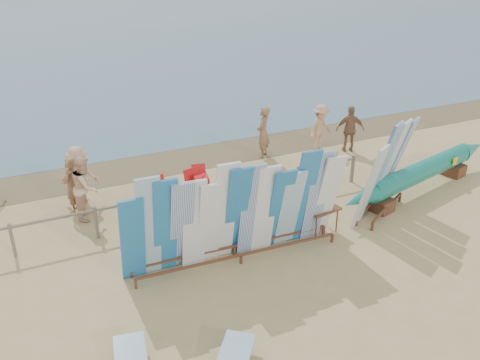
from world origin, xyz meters
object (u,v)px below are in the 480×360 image
beachgoer_9 (320,128)px  beachgoer_3 (79,174)px  beachgoer_1 (72,185)px  beach_chair_left (198,191)px  stroller (201,186)px  beachgoer_7 (263,132)px  main_surfboard_rack (238,215)px  beachgoer_10 (350,129)px  outrigger_canoe (422,172)px  beach_chair_right (166,198)px  side_surfboard_rack (384,171)px  vendor_table (321,219)px  beachgoer_2 (85,187)px

beachgoer_9 → beachgoer_3: beachgoer_9 is taller
beachgoer_1 → beachgoer_9: bearing=126.3°
beach_chair_left → beachgoer_9: 5.79m
stroller → beachgoer_7: 3.82m
main_surfboard_rack → beachgoer_10: bearing=37.8°
main_surfboard_rack → beachgoer_10: (6.62, 4.63, -0.36)m
outrigger_canoe → beach_chair_right: outrigger_canoe is taller
outrigger_canoe → beachgoer_7: (-3.06, 4.53, 0.27)m
beach_chair_left → beachgoer_1: size_ratio=0.58×
beach_chair_right → beachgoer_7: bearing=-12.6°
beach_chair_left → stroller: (0.12, 0.09, 0.12)m
side_surfboard_rack → beachgoer_1: size_ratio=1.73×
side_surfboard_rack → vendor_table: 2.29m
beachgoer_2 → beachgoer_3: size_ratio=1.05×
outrigger_canoe → beach_chair_right: (-7.33, 2.41, -0.39)m
beachgoer_7 → beachgoer_10: 3.21m
outrigger_canoe → beach_chair_left: bearing=145.6°
vendor_table → beachgoer_7: (1.03, 5.27, 0.53)m
beachgoer_1 → beachgoer_7: bearing=131.1°
main_surfboard_rack → beachgoer_7: bearing=60.1°
stroller → beachgoer_9: bearing=28.2°
beachgoer_10 → stroller: bearing=38.6°
stroller → beachgoer_10: beachgoer_10 is taller
beachgoer_9 → beachgoer_3: bearing=162.7°
beachgoer_1 → beachgoer_3: 0.68m
main_surfboard_rack → beachgoer_3: main_surfboard_rack is taller
beachgoer_1 → beachgoer_3: bearing=-177.0°
side_surfboard_rack → beachgoer_10: bearing=35.5°
beach_chair_right → beachgoer_2: size_ratio=0.48×
beach_chair_left → beach_chair_right: bearing=162.4°
vendor_table → beachgoer_1: (-5.69, 3.91, 0.43)m
vendor_table → beach_chair_right: vendor_table is taller
beachgoer_9 → stroller: bearing=178.0°
beachgoer_10 → beachgoer_2: 9.54m
beach_chair_right → stroller: stroller is taller
beachgoer_1 → beach_chair_right: bearing=102.5°
vendor_table → beachgoer_2: beachgoer_2 is taller
stroller → beachgoer_7: (3.16, 2.08, 0.53)m
main_surfboard_rack → beachgoer_7: main_surfboard_rack is taller
beachgoer_10 → beachgoer_2: bearing=33.2°
outrigger_canoe → beachgoer_9: beachgoer_9 is taller
vendor_table → beachgoer_10: beachgoer_10 is taller
beach_chair_right → beachgoer_2: beachgoer_2 is taller
outrigger_canoe → beachgoer_1: size_ratio=4.30×
main_surfboard_rack → beachgoer_2: bearing=130.5°
main_surfboard_rack → beachgoer_1: (-3.18, 4.14, -0.39)m
main_surfboard_rack → beachgoer_1: size_ratio=3.30×
beach_chair_left → beach_chair_right: 0.99m
beach_chair_left → beach_chair_right: beach_chair_left is taller
beach_chair_right → beachgoer_9: bearing=-23.4°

